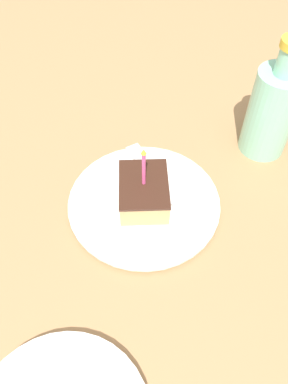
# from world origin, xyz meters

# --- Properties ---
(ground_plane) EXTENTS (2.40, 2.40, 0.04)m
(ground_plane) POSITION_xyz_m (0.00, 0.00, -0.02)
(ground_plane) COLOR #9E754C
(ground_plane) RESTS_ON ground
(plate) EXTENTS (0.24, 0.24, 0.01)m
(plate) POSITION_xyz_m (0.02, -0.02, 0.01)
(plate) COLOR white
(plate) RESTS_ON ground_plane
(cake_slice) EXTENTS (0.07, 0.10, 0.11)m
(cake_slice) POSITION_xyz_m (0.02, -0.02, 0.04)
(cake_slice) COLOR tan
(cake_slice) RESTS_ON plate
(fork) EXTENTS (0.11, 0.19, 0.00)m
(fork) POSITION_xyz_m (0.04, 0.03, 0.02)
(fork) COLOR silver
(fork) RESTS_ON plate
(bottle) EXTENTS (0.08, 0.08, 0.21)m
(bottle) POSITION_xyz_m (0.24, 0.11, 0.08)
(bottle) COLOR #8CD1B2
(bottle) RESTS_ON ground_plane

